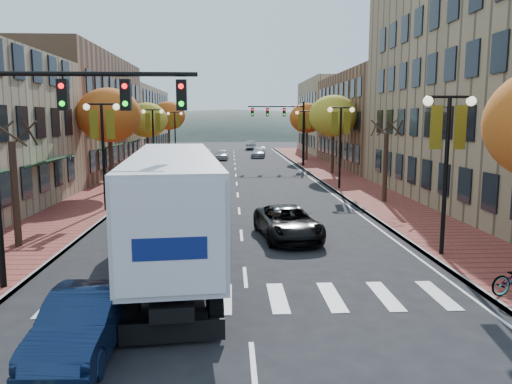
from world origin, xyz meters
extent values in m
plane|color=black|center=(0.00, 0.00, 0.00)|extent=(200.00, 200.00, 0.00)
cube|color=brown|center=(-9.00, 32.50, 0.07)|extent=(4.00, 85.00, 0.15)
cube|color=brown|center=(9.00, 32.50, 0.07)|extent=(4.00, 85.00, 0.15)
cube|color=brown|center=(-17.00, 36.00, 5.50)|extent=(12.00, 24.00, 11.00)
cube|color=#9E8966|center=(-17.00, 61.00, 4.75)|extent=(12.00, 26.00, 9.50)
cube|color=brown|center=(18.50, 42.00, 5.00)|extent=(15.00, 24.00, 10.00)
cube|color=#9E8966|center=(18.50, 64.00, 5.50)|extent=(15.00, 20.00, 11.00)
cylinder|color=#382619|center=(-9.00, 8.00, 2.25)|extent=(0.28, 0.28, 4.20)
cylinder|color=#382619|center=(-9.00, 24.00, 2.60)|extent=(0.28, 0.28, 4.90)
ellipsoid|color=#CB6817|center=(-9.00, 24.00, 5.46)|extent=(4.48, 4.48, 3.81)
cylinder|color=#382619|center=(-9.00, 40.00, 2.42)|extent=(0.28, 0.28, 4.55)
ellipsoid|color=gold|center=(-9.00, 40.00, 5.07)|extent=(4.16, 4.16, 3.54)
cylinder|color=#382619|center=(-9.00, 58.00, 2.67)|extent=(0.28, 0.28, 5.04)
ellipsoid|color=#CB6817|center=(-9.00, 58.00, 5.62)|extent=(4.61, 4.61, 3.92)
cylinder|color=#382619|center=(9.00, 18.00, 2.25)|extent=(0.28, 0.28, 4.20)
cylinder|color=#382619|center=(9.00, 34.00, 2.60)|extent=(0.28, 0.28, 4.90)
ellipsoid|color=gold|center=(9.00, 34.00, 5.46)|extent=(4.48, 4.48, 3.81)
cylinder|color=#382619|center=(9.00, 50.00, 2.53)|extent=(0.28, 0.28, 4.76)
ellipsoid|color=#CB6817|center=(9.00, 50.00, 5.30)|extent=(4.35, 4.35, 3.70)
cylinder|color=black|center=(-7.50, 16.00, 3.00)|extent=(0.16, 0.16, 6.00)
cylinder|color=black|center=(-7.50, 16.00, 6.00)|extent=(1.60, 0.10, 0.10)
sphere|color=#FFF2CC|center=(-8.30, 16.00, 5.85)|extent=(0.36, 0.36, 0.36)
sphere|color=#FFF2CC|center=(-6.70, 16.00, 5.85)|extent=(0.36, 0.36, 0.36)
cube|color=gold|center=(-7.95, 16.00, 4.90)|extent=(0.45, 0.03, 1.60)
cube|color=gold|center=(-7.05, 16.00, 4.90)|extent=(0.45, 0.03, 1.60)
cylinder|color=black|center=(-7.50, 34.00, 3.00)|extent=(0.16, 0.16, 6.00)
cylinder|color=black|center=(-7.50, 34.00, 6.00)|extent=(1.60, 0.10, 0.10)
sphere|color=#FFF2CC|center=(-8.30, 34.00, 5.85)|extent=(0.36, 0.36, 0.36)
sphere|color=#FFF2CC|center=(-6.70, 34.00, 5.85)|extent=(0.36, 0.36, 0.36)
cube|color=gold|center=(-7.95, 34.00, 4.90)|extent=(0.45, 0.03, 1.60)
cube|color=gold|center=(-7.05, 34.00, 4.90)|extent=(0.45, 0.03, 1.60)
cylinder|color=black|center=(-7.50, 52.00, 3.00)|extent=(0.16, 0.16, 6.00)
cylinder|color=black|center=(-7.50, 52.00, 6.00)|extent=(1.60, 0.10, 0.10)
sphere|color=#FFF2CC|center=(-8.30, 52.00, 5.85)|extent=(0.36, 0.36, 0.36)
sphere|color=#FFF2CC|center=(-6.70, 52.00, 5.85)|extent=(0.36, 0.36, 0.36)
cube|color=gold|center=(-7.95, 52.00, 4.90)|extent=(0.45, 0.03, 1.60)
cube|color=gold|center=(-7.05, 52.00, 4.90)|extent=(0.45, 0.03, 1.60)
cylinder|color=black|center=(7.50, 6.00, 3.00)|extent=(0.16, 0.16, 6.00)
cylinder|color=black|center=(7.50, 6.00, 6.00)|extent=(1.60, 0.10, 0.10)
sphere|color=#FFF2CC|center=(6.70, 6.00, 5.85)|extent=(0.36, 0.36, 0.36)
sphere|color=#FFF2CC|center=(8.30, 6.00, 5.85)|extent=(0.36, 0.36, 0.36)
cube|color=gold|center=(7.05, 6.00, 4.90)|extent=(0.45, 0.03, 1.60)
cube|color=gold|center=(7.95, 6.00, 4.90)|extent=(0.45, 0.03, 1.60)
cylinder|color=black|center=(7.50, 24.00, 3.00)|extent=(0.16, 0.16, 6.00)
cylinder|color=black|center=(7.50, 24.00, 6.00)|extent=(1.60, 0.10, 0.10)
sphere|color=#FFF2CC|center=(6.70, 24.00, 5.85)|extent=(0.36, 0.36, 0.36)
sphere|color=#FFF2CC|center=(8.30, 24.00, 5.85)|extent=(0.36, 0.36, 0.36)
cube|color=gold|center=(7.05, 24.00, 4.90)|extent=(0.45, 0.03, 1.60)
cube|color=gold|center=(7.95, 24.00, 4.90)|extent=(0.45, 0.03, 1.60)
cylinder|color=black|center=(7.50, 42.00, 3.00)|extent=(0.16, 0.16, 6.00)
cylinder|color=black|center=(7.50, 42.00, 6.00)|extent=(1.60, 0.10, 0.10)
sphere|color=#FFF2CC|center=(6.70, 42.00, 5.85)|extent=(0.36, 0.36, 0.36)
sphere|color=#FFF2CC|center=(8.30, 42.00, 5.85)|extent=(0.36, 0.36, 0.36)
cube|color=gold|center=(7.05, 42.00, 4.90)|extent=(0.45, 0.03, 1.60)
cube|color=gold|center=(7.95, 42.00, 4.90)|extent=(0.45, 0.03, 1.60)
cylinder|color=black|center=(-4.40, 3.00, 6.50)|extent=(6.00, 0.14, 0.14)
cube|color=black|center=(-5.30, 3.00, 5.90)|extent=(0.30, 0.25, 0.90)
sphere|color=#FF0C0C|center=(-5.30, 2.86, 6.15)|extent=(0.16, 0.16, 0.16)
cube|color=black|center=(-3.50, 3.00, 5.90)|extent=(0.30, 0.25, 0.90)
sphere|color=#FF0C0C|center=(-3.50, 2.86, 6.15)|extent=(0.16, 0.16, 0.16)
cube|color=black|center=(-1.88, 3.00, 5.90)|extent=(0.30, 0.25, 0.90)
sphere|color=#FF0C0C|center=(-1.88, 2.86, 6.15)|extent=(0.16, 0.16, 0.16)
cylinder|color=black|center=(7.40, 42.00, 3.50)|extent=(0.20, 0.20, 7.00)
cylinder|color=black|center=(4.40, 42.00, 6.50)|extent=(6.00, 0.14, 0.14)
cube|color=black|center=(5.30, 42.00, 5.90)|extent=(0.30, 0.25, 0.90)
sphere|color=#FF0C0C|center=(5.30, 41.86, 6.15)|extent=(0.16, 0.16, 0.16)
cube|color=black|center=(3.50, 42.00, 5.90)|extent=(0.30, 0.25, 0.90)
sphere|color=#FF0C0C|center=(3.50, 41.86, 6.15)|extent=(0.16, 0.16, 0.16)
cube|color=black|center=(1.88, 42.00, 5.90)|extent=(0.30, 0.25, 0.90)
sphere|color=#FF0C0C|center=(1.88, 41.86, 6.15)|extent=(0.16, 0.16, 0.16)
cube|color=black|center=(-2.44, 5.22, 0.86)|extent=(2.31, 13.17, 0.35)
cube|color=silver|center=(-2.44, 5.22, 2.63)|extent=(3.92, 13.33, 2.83)
cube|color=black|center=(-3.24, 13.26, 1.67)|extent=(2.82, 3.27, 2.53)
cylinder|color=black|center=(-2.97, -0.12, 0.51)|extent=(0.45, 1.04, 1.01)
cylinder|color=black|center=(-0.86, 0.09, 0.51)|extent=(0.45, 1.04, 1.01)
cylinder|color=black|center=(-3.09, 1.09, 0.51)|extent=(0.45, 1.04, 1.01)
cylinder|color=black|center=(-0.98, 1.30, 0.51)|extent=(0.45, 1.04, 1.01)
cylinder|color=black|center=(-4.18, 11.95, 0.51)|extent=(0.45, 1.04, 1.01)
cylinder|color=black|center=(-2.07, 12.16, 0.51)|extent=(0.45, 1.04, 1.01)
cylinder|color=black|center=(-4.40, 14.16, 0.51)|extent=(0.45, 1.04, 1.01)
cylinder|color=black|center=(-2.29, 14.37, 0.51)|extent=(0.45, 1.04, 1.01)
imported|color=#0E1B39|center=(-3.78, -1.16, 0.71)|extent=(1.57, 4.31, 1.41)
imported|color=black|center=(2.02, 9.32, 0.70)|extent=(2.95, 5.32, 1.41)
imported|color=silver|center=(-1.60, 51.56, 0.67)|extent=(1.69, 3.95, 1.33)
imported|color=#A2A3A9|center=(3.23, 55.12, 0.66)|extent=(2.30, 4.71, 1.32)
imported|color=#A2A3AA|center=(2.90, 72.41, 0.74)|extent=(1.64, 4.50, 1.47)
camera|label=1|loc=(-0.44, -11.98, 5.22)|focal=35.00mm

